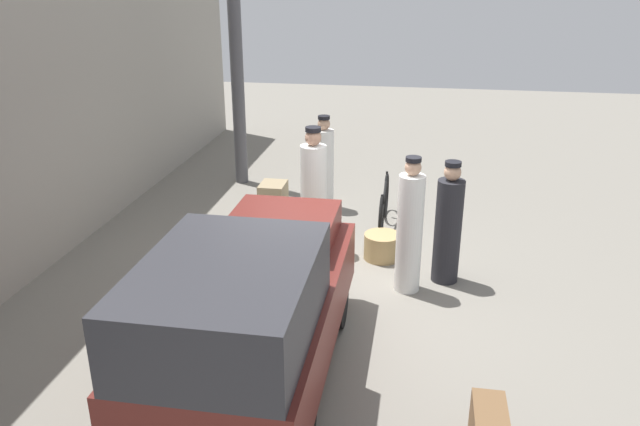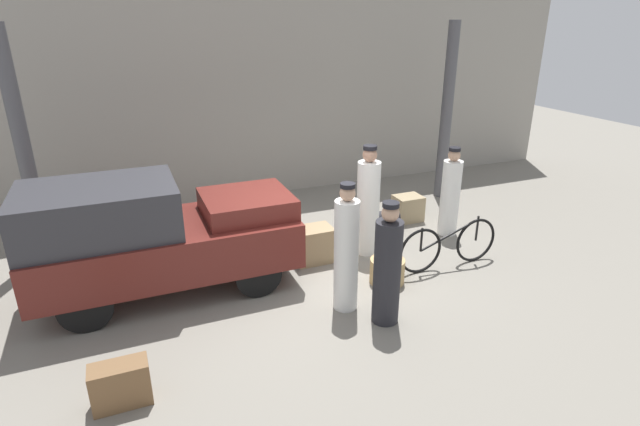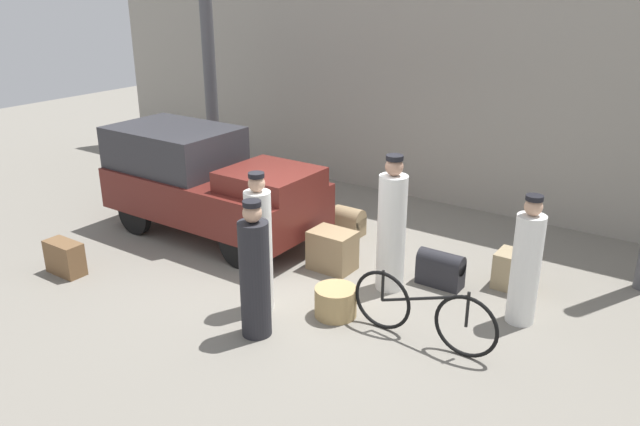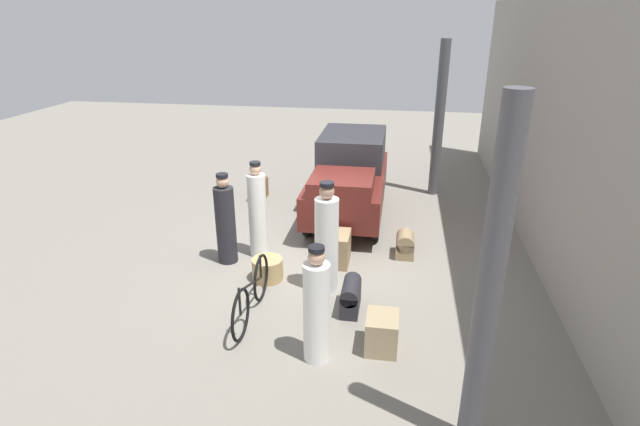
{
  "view_description": "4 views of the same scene",
  "coord_description": "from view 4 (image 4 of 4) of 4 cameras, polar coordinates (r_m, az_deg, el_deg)",
  "views": [
    {
      "loc": [
        -7.22,
        -1.06,
        3.92
      ],
      "look_at": [
        0.2,
        0.2,
        0.95
      ],
      "focal_mm": 35.0,
      "sensor_mm": 36.0,
      "label": 1
    },
    {
      "loc": [
        -2.48,
        -6.31,
        3.75
      ],
      "look_at": [
        0.2,
        0.2,
        0.95
      ],
      "focal_mm": 28.0,
      "sensor_mm": 36.0,
      "label": 2
    },
    {
      "loc": [
        4.68,
        -6.27,
        3.93
      ],
      "look_at": [
        0.2,
        0.2,
        0.95
      ],
      "focal_mm": 35.0,
      "sensor_mm": 36.0,
      "label": 3
    },
    {
      "loc": [
        8.17,
        1.49,
        4.22
      ],
      "look_at": [
        0.2,
        0.2,
        0.95
      ],
      "focal_mm": 28.0,
      "sensor_mm": 36.0,
      "label": 4
    }
  ],
  "objects": [
    {
      "name": "porter_with_bicycle",
      "position": [
        7.85,
        0.75,
        -3.38
      ],
      "size": [
        0.38,
        0.38,
        1.85
      ],
      "color": "white",
      "rests_on": "ground"
    },
    {
      "name": "truck",
      "position": [
        10.93,
        3.36,
        4.39
      ],
      "size": [
        3.62,
        1.53,
        1.69
      ],
      "color": "black",
      "rests_on": "ground"
    },
    {
      "name": "porter_lifting_near_truck",
      "position": [
        8.96,
        -10.75,
        -1.06
      ],
      "size": [
        0.35,
        0.35,
        1.66
      ],
      "color": "#232328",
      "rests_on": "ground"
    },
    {
      "name": "canopy_pillar_right",
      "position": [
        4.91,
        18.77,
        -8.37
      ],
      "size": [
        0.24,
        0.24,
        3.67
      ],
      "color": "#4C4C51",
      "rests_on": "ground"
    },
    {
      "name": "bicycle",
      "position": [
        7.45,
        -7.84,
        -9.2
      ],
      "size": [
        1.78,
        0.04,
        0.79
      ],
      "color": "black",
      "rests_on": "ground"
    },
    {
      "name": "porter_carrying_trunk",
      "position": [
        6.39,
        -0.39,
        -10.93
      ],
      "size": [
        0.34,
        0.34,
        1.62
      ],
      "color": "white",
      "rests_on": "ground"
    },
    {
      "name": "suitcase_small_leather",
      "position": [
        6.88,
        7.08,
        -13.4
      ],
      "size": [
        0.52,
        0.43,
        0.5
      ],
      "color": "#9E8966",
      "rests_on": "ground"
    },
    {
      "name": "trunk_wicker_pale",
      "position": [
        8.94,
        1.92,
        -4.06
      ],
      "size": [
        0.63,
        0.45,
        0.58
      ],
      "color": "#937A56",
      "rests_on": "ground"
    },
    {
      "name": "ground_plane",
      "position": [
        9.32,
        -1.02,
        -4.89
      ],
      "size": [
        30.0,
        30.0,
        0.0
      ],
      "primitive_type": "plane",
      "color": "gray"
    },
    {
      "name": "trunk_barrel_dark",
      "position": [
        7.62,
        3.53,
        -9.36
      ],
      "size": [
        0.62,
        0.27,
        0.49
      ],
      "color": "#232328",
      "rests_on": "ground"
    },
    {
      "name": "station_building_facade",
      "position": [
        8.79,
        26.22,
        6.83
      ],
      "size": [
        16.0,
        0.15,
        4.5
      ],
      "color": "gray",
      "rests_on": "ground"
    },
    {
      "name": "wicker_basket",
      "position": [
        8.51,
        -6.02,
        -6.39
      ],
      "size": [
        0.52,
        0.52,
        0.37
      ],
      "color": "tan",
      "rests_on": "ground"
    },
    {
      "name": "trunk_umber_medium",
      "position": [
        9.35,
        9.69,
        -3.55
      ],
      "size": [
        0.48,
        0.33,
        0.47
      ],
      "color": "#937A56",
      "rests_on": "ground"
    },
    {
      "name": "canopy_pillar_left",
      "position": [
        12.3,
        13.45,
        10.28
      ],
      "size": [
        0.24,
        0.24,
        3.67
      ],
      "color": "#4C4C51",
      "rests_on": "ground"
    },
    {
      "name": "suitcase_black_upright",
      "position": [
        12.12,
        -6.91,
        2.72
      ],
      "size": [
        0.58,
        0.28,
        0.48
      ],
      "color": "brown",
      "rests_on": "ground"
    },
    {
      "name": "porter_standing_middle",
      "position": [
        9.09,
        -7.15,
        -0.01
      ],
      "size": [
        0.33,
        0.33,
        1.79
      ],
      "color": "white",
      "rests_on": "ground"
    }
  ]
}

